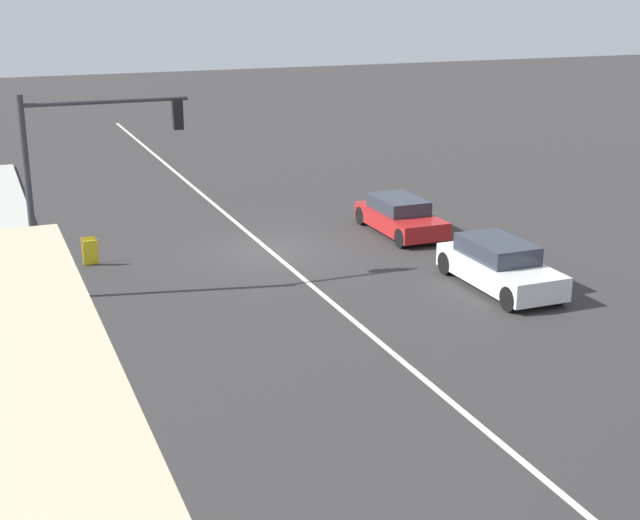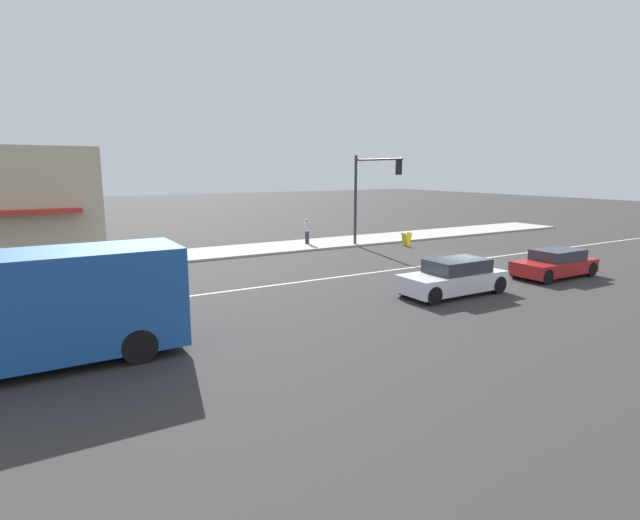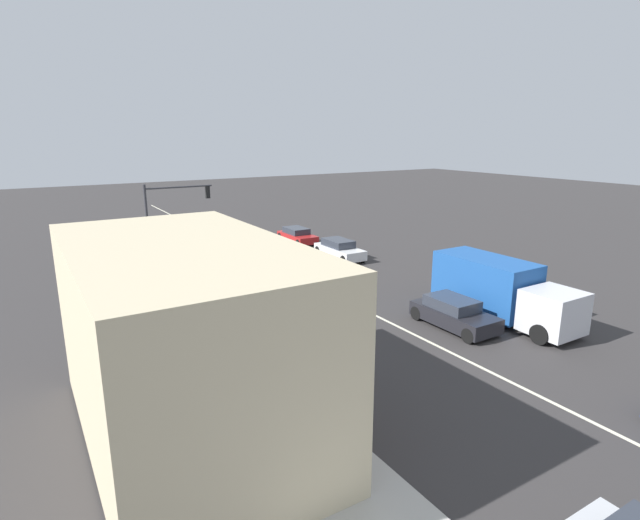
% 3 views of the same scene
% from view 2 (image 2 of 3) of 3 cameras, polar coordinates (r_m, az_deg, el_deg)
% --- Properties ---
extents(ground_plane, '(160.00, 160.00, 0.00)m').
position_cam_2_polar(ground_plane, '(19.49, -23.23, -4.95)').
color(ground_plane, '#333030').
extents(sidewalk_right, '(4.00, 73.00, 0.12)m').
position_cam_2_polar(sidewalk_right, '(28.21, -26.70, -0.57)').
color(sidewalk_right, '#B2AFA8').
rests_on(sidewalk_right, ground).
extents(lane_marking_center, '(0.16, 60.00, 0.01)m').
position_cam_2_polar(lane_marking_center, '(27.98, 16.25, -0.07)').
color(lane_marking_center, beige).
rests_on(lane_marking_center, ground).
extents(traffic_signal_main, '(4.59, 0.34, 5.60)m').
position_cam_2_polar(traffic_signal_main, '(30.84, 5.63, 8.51)').
color(traffic_signal_main, '#333338').
rests_on(traffic_signal_main, sidewalk_right).
extents(pedestrian, '(0.34, 0.34, 1.59)m').
position_cam_2_polar(pedestrian, '(32.14, -1.49, 3.36)').
color(pedestrian, '#282D42').
rests_on(pedestrian, sidewalk_right).
extents(warning_aframe_sign, '(0.45, 0.53, 0.84)m').
position_cam_2_polar(warning_aframe_sign, '(32.53, 9.85, 2.36)').
color(warning_aframe_sign, yellow).
rests_on(warning_aframe_sign, ground).
extents(delivery_truck, '(2.44, 7.50, 2.87)m').
position_cam_2_polar(delivery_truck, '(14.16, -29.64, -4.89)').
color(delivery_truck, silver).
rests_on(delivery_truck, ground).
extents(hatchback_red, '(1.77, 4.10, 1.26)m').
position_cam_2_polar(hatchback_red, '(25.13, 25.27, -0.39)').
color(hatchback_red, '#AD1E1E').
rests_on(hatchback_red, ground).
extents(van_white, '(1.79, 4.36, 1.40)m').
position_cam_2_polar(van_white, '(20.22, 15.02, -1.96)').
color(van_white, silver).
rests_on(van_white, ground).
extents(sedan_dark, '(1.89, 4.22, 1.40)m').
position_cam_2_polar(sedan_dark, '(17.07, -28.83, -5.16)').
color(sedan_dark, black).
rests_on(sedan_dark, ground).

